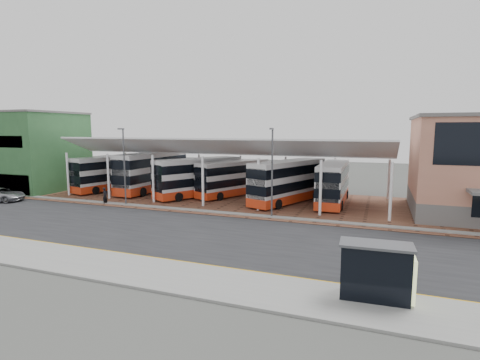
# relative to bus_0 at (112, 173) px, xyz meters

# --- Properties ---
(ground) EXTENTS (140.00, 140.00, 0.00)m
(ground) POSITION_rel_bus_0_xyz_m (21.77, -13.73, -2.26)
(ground) COLOR #40413E
(road) EXTENTS (120.00, 14.00, 0.02)m
(road) POSITION_rel_bus_0_xyz_m (21.77, -14.73, -2.25)
(road) COLOR black
(road) RESTS_ON ground
(forecourt) EXTENTS (72.00, 16.00, 0.06)m
(forecourt) POSITION_rel_bus_0_xyz_m (23.77, -0.73, -2.23)
(forecourt) COLOR brown
(forecourt) RESTS_ON ground
(sidewalk) EXTENTS (120.00, 4.00, 0.14)m
(sidewalk) POSITION_rel_bus_0_xyz_m (21.77, -22.73, -2.19)
(sidewalk) COLOR slate
(sidewalk) RESTS_ON ground
(north_kerb) EXTENTS (120.00, 0.80, 0.14)m
(north_kerb) POSITION_rel_bus_0_xyz_m (21.77, -7.53, -2.19)
(north_kerb) COLOR slate
(north_kerb) RESTS_ON ground
(yellow_line_near) EXTENTS (120.00, 0.12, 0.01)m
(yellow_line_near) POSITION_rel_bus_0_xyz_m (21.77, -20.73, -2.23)
(yellow_line_near) COLOR #CB9300
(yellow_line_near) RESTS_ON road
(yellow_line_far) EXTENTS (120.00, 0.12, 0.01)m
(yellow_line_far) POSITION_rel_bus_0_xyz_m (21.77, -20.43, -2.23)
(yellow_line_far) COLOR #CB9300
(yellow_line_far) RESTS_ON road
(canopy) EXTENTS (37.00, 11.63, 7.07)m
(canopy) POSITION_rel_bus_0_xyz_m (15.77, 0.21, 3.54)
(canopy) COLOR white
(canopy) RESTS_ON ground
(shop_green) EXTENTS (6.40, 10.20, 10.22)m
(shop_green) POSITION_rel_bus_0_xyz_m (-8.23, -2.76, 2.86)
(shop_green) COLOR #346838
(shop_green) RESTS_ON ground
(shop_cream) EXTENTS (6.40, 10.20, 10.22)m
(shop_cream) POSITION_rel_bus_0_xyz_m (-14.73, -2.76, 2.86)
(shop_cream) COLOR beige
(shop_cream) RESTS_ON ground
(lamp_west) EXTENTS (0.16, 0.90, 8.07)m
(lamp_west) POSITION_rel_bus_0_xyz_m (7.77, -7.46, 2.10)
(lamp_west) COLOR #4D4F54
(lamp_west) RESTS_ON ground
(lamp_east) EXTENTS (0.16, 0.90, 8.07)m
(lamp_east) POSITION_rel_bus_0_xyz_m (23.77, -7.46, 2.10)
(lamp_east) COLOR #4D4F54
(lamp_east) RESTS_ON ground
(bus_0) EXTENTS (4.99, 11.02, 4.43)m
(bus_0) POSITION_rel_bus_0_xyz_m (0.00, 0.00, 0.00)
(bus_0) COLOR silver
(bus_0) RESTS_ON forecourt
(bus_1) EXTENTS (3.40, 12.17, 4.97)m
(bus_1) POSITION_rel_bus_0_xyz_m (5.44, 1.06, 0.27)
(bus_1) COLOR silver
(bus_1) RESTS_ON forecourt
(bus_2) EXTENTS (7.38, 10.86, 4.52)m
(bus_2) POSITION_rel_bus_0_xyz_m (12.72, -0.36, 0.04)
(bus_2) COLOR silver
(bus_2) RESTS_ON forecourt
(bus_3) EXTENTS (6.28, 10.20, 4.18)m
(bus_3) POSITION_rel_bus_0_xyz_m (16.43, 1.59, -0.12)
(bus_3) COLOR silver
(bus_3) RESTS_ON forecourt
(bus_4) EXTENTS (6.39, 11.24, 4.56)m
(bus_4) POSITION_rel_bus_0_xyz_m (23.58, -0.31, 0.07)
(bus_4) COLOR silver
(bus_4) RESTS_ON forecourt
(bus_5) EXTENTS (2.76, 10.65, 4.38)m
(bus_5) POSITION_rel_bus_0_xyz_m (28.20, 0.88, -0.02)
(bus_5) COLOR silver
(bus_5) RESTS_ON forecourt
(silver_car) EXTENTS (5.73, 3.74, 1.47)m
(silver_car) POSITION_rel_bus_0_xyz_m (-6.60, -10.71, -1.51)
(silver_car) COLOR #999AA0
(silver_car) RESTS_ON road
(pedestrian) EXTENTS (0.47, 0.67, 1.72)m
(pedestrian) POSITION_rel_bus_0_xyz_m (5.33, -7.73, -1.34)
(pedestrian) COLOR black
(pedestrian) RESTS_ON forecourt
(suitcase) EXTENTS (0.33, 0.23, 0.56)m
(suitcase) POSITION_rel_bus_0_xyz_m (5.34, -7.73, -1.92)
(suitcase) COLOR black
(suitcase) RESTS_ON forecourt
(bus_shelter) EXTENTS (3.36, 1.66, 2.63)m
(bus_shelter) POSITION_rel_bus_0_xyz_m (33.13, -22.14, -0.48)
(bus_shelter) COLOR black
(bus_shelter) RESTS_ON sidewalk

